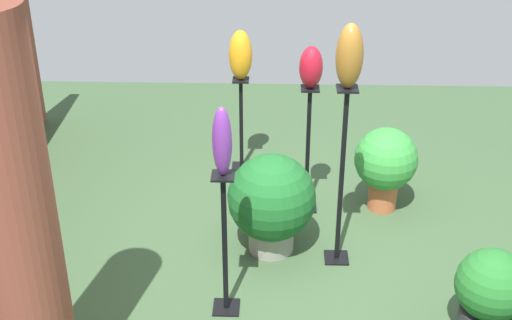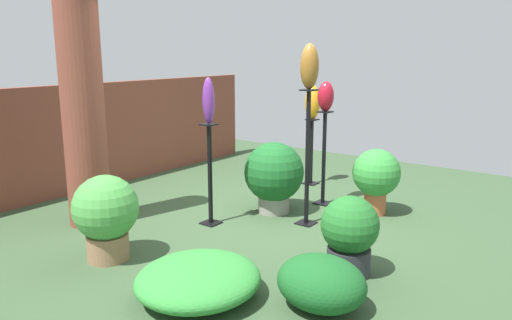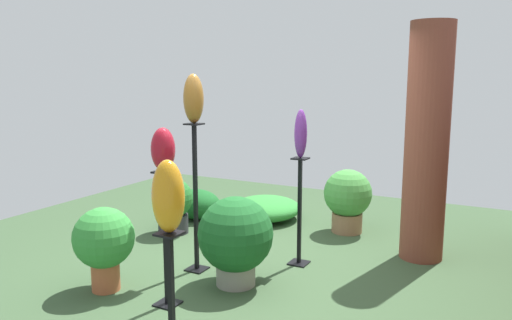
{
  "view_description": "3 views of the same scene",
  "coord_description": "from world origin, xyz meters",
  "px_view_note": "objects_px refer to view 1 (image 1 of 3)",
  "views": [
    {
      "loc": [
        -4.71,
        0.04,
        3.56
      ],
      "look_at": [
        0.02,
        0.18,
        1.01
      ],
      "focal_mm": 50.0,
      "sensor_mm": 36.0,
      "label": 1
    },
    {
      "loc": [
        -4.54,
        -3.32,
        1.96
      ],
      "look_at": [
        -0.04,
        0.07,
        0.72
      ],
      "focal_mm": 35.0,
      "sensor_mm": 36.0,
      "label": 2
    },
    {
      "loc": [
        4.28,
        2.39,
        2.0
      ],
      "look_at": [
        -0.17,
        0.03,
        1.16
      ],
      "focal_mm": 35.0,
      "sensor_mm": 36.0,
      "label": 3
    }
  ],
  "objects_px": {
    "brick_pillar": "(17,223)",
    "art_vase_ruby": "(311,67)",
    "pedestal_violet": "(225,251)",
    "art_vase_amber": "(240,55)",
    "art_vase_bronze": "(350,56)",
    "pedestal_amber": "(241,129)",
    "pedestal_bronze": "(341,185)",
    "pedestal_ruby": "(308,155)",
    "art_vase_violet": "(222,142)",
    "potted_plant_front_left": "(491,293)",
    "potted_plant_mid_right": "(386,162)",
    "potted_plant_front_right": "(272,200)"
  },
  "relations": [
    {
      "from": "brick_pillar",
      "to": "art_vase_ruby",
      "type": "xyz_separation_m",
      "value": [
        2.27,
        -1.78,
        0.11
      ]
    },
    {
      "from": "pedestal_violet",
      "to": "art_vase_amber",
      "type": "height_order",
      "value": "art_vase_amber"
    },
    {
      "from": "art_vase_amber",
      "to": "art_vase_bronze",
      "type": "height_order",
      "value": "art_vase_bronze"
    },
    {
      "from": "pedestal_amber",
      "to": "pedestal_bronze",
      "type": "bearing_deg",
      "value": -150.76
    },
    {
      "from": "pedestal_ruby",
      "to": "art_vase_violet",
      "type": "bearing_deg",
      "value": 156.02
    },
    {
      "from": "art_vase_bronze",
      "to": "potted_plant_front_left",
      "type": "bearing_deg",
      "value": -132.33
    },
    {
      "from": "pedestal_amber",
      "to": "pedestal_ruby",
      "type": "xyz_separation_m",
      "value": [
        -0.76,
        -0.64,
        0.11
      ]
    },
    {
      "from": "art_vase_bronze",
      "to": "potted_plant_front_left",
      "type": "distance_m",
      "value": 1.94
    },
    {
      "from": "brick_pillar",
      "to": "pedestal_violet",
      "type": "xyz_separation_m",
      "value": [
        0.81,
        -1.13,
        -0.76
      ]
    },
    {
      "from": "potted_plant_front_left",
      "to": "pedestal_ruby",
      "type": "bearing_deg",
      "value": 35.82
    },
    {
      "from": "pedestal_violet",
      "to": "potted_plant_front_left",
      "type": "relative_size",
      "value": 1.62
    },
    {
      "from": "pedestal_bronze",
      "to": "art_vase_amber",
      "type": "relative_size",
      "value": 3.13
    },
    {
      "from": "art_vase_violet",
      "to": "potted_plant_mid_right",
      "type": "bearing_deg",
      "value": -42.55
    },
    {
      "from": "art_vase_bronze",
      "to": "potted_plant_front_left",
      "type": "xyz_separation_m",
      "value": [
        -0.9,
        -0.99,
        -1.4
      ]
    },
    {
      "from": "pedestal_bronze",
      "to": "potted_plant_front_right",
      "type": "height_order",
      "value": "pedestal_bronze"
    },
    {
      "from": "pedestal_violet",
      "to": "art_vase_amber",
      "type": "bearing_deg",
      "value": -0.29
    },
    {
      "from": "potted_plant_mid_right",
      "to": "art_vase_bronze",
      "type": "bearing_deg",
      "value": 149.73
    },
    {
      "from": "potted_plant_front_right",
      "to": "art_vase_violet",
      "type": "bearing_deg",
      "value": 157.35
    },
    {
      "from": "pedestal_ruby",
      "to": "potted_plant_mid_right",
      "type": "bearing_deg",
      "value": -87.95
    },
    {
      "from": "pedestal_bronze",
      "to": "art_vase_bronze",
      "type": "bearing_deg",
      "value": 104.04
    },
    {
      "from": "art_vase_amber",
      "to": "art_vase_bronze",
      "type": "bearing_deg",
      "value": -150.76
    },
    {
      "from": "pedestal_amber",
      "to": "pedestal_ruby",
      "type": "distance_m",
      "value": 1.0
    },
    {
      "from": "art_vase_violet",
      "to": "potted_plant_mid_right",
      "type": "distance_m",
      "value": 2.22
    },
    {
      "from": "pedestal_amber",
      "to": "potted_plant_front_right",
      "type": "bearing_deg",
      "value": -167.33
    },
    {
      "from": "art_vase_amber",
      "to": "brick_pillar",
      "type": "bearing_deg",
      "value": 159.31
    },
    {
      "from": "art_vase_violet",
      "to": "art_vase_bronze",
      "type": "relative_size",
      "value": 1.03
    },
    {
      "from": "pedestal_amber",
      "to": "pedestal_bronze",
      "type": "distance_m",
      "value": 1.8
    },
    {
      "from": "art_vase_violet",
      "to": "art_vase_ruby",
      "type": "bearing_deg",
      "value": -23.98
    },
    {
      "from": "brick_pillar",
      "to": "art_vase_bronze",
      "type": "height_order",
      "value": "brick_pillar"
    },
    {
      "from": "art_vase_bronze",
      "to": "potted_plant_front_right",
      "type": "bearing_deg",
      "value": 76.54
    },
    {
      "from": "art_vase_amber",
      "to": "art_vase_bronze",
      "type": "relative_size",
      "value": 1.01
    },
    {
      "from": "pedestal_bronze",
      "to": "art_vase_violet",
      "type": "distance_m",
      "value": 1.3
    },
    {
      "from": "pedestal_bronze",
      "to": "art_vase_amber",
      "type": "height_order",
      "value": "pedestal_bronze"
    },
    {
      "from": "potted_plant_mid_right",
      "to": "pedestal_bronze",
      "type": "bearing_deg",
      "value": 149.73
    },
    {
      "from": "potted_plant_front_right",
      "to": "pedestal_bronze",
      "type": "bearing_deg",
      "value": -103.46
    },
    {
      "from": "pedestal_violet",
      "to": "pedestal_bronze",
      "type": "bearing_deg",
      "value": -53.12
    },
    {
      "from": "art_vase_bronze",
      "to": "art_vase_amber",
      "type": "bearing_deg",
      "value": 29.24
    },
    {
      "from": "pedestal_violet",
      "to": "art_vase_amber",
      "type": "xyz_separation_m",
      "value": [
        2.21,
        -0.01,
        0.69
      ]
    },
    {
      "from": "brick_pillar",
      "to": "art_vase_violet",
      "type": "height_order",
      "value": "brick_pillar"
    },
    {
      "from": "art_vase_amber",
      "to": "potted_plant_mid_right",
      "type": "xyz_separation_m",
      "value": [
        -0.73,
        -1.35,
        -0.74
      ]
    },
    {
      "from": "pedestal_amber",
      "to": "potted_plant_front_right",
      "type": "xyz_separation_m",
      "value": [
        -1.42,
        -0.32,
        0.04
      ]
    },
    {
      "from": "pedestal_ruby",
      "to": "art_vase_amber",
      "type": "distance_m",
      "value": 1.19
    },
    {
      "from": "pedestal_amber",
      "to": "art_vase_bronze",
      "type": "bearing_deg",
      "value": -150.76
    },
    {
      "from": "art_vase_ruby",
      "to": "art_vase_bronze",
      "type": "distance_m",
      "value": 0.92
    },
    {
      "from": "pedestal_violet",
      "to": "pedestal_ruby",
      "type": "xyz_separation_m",
      "value": [
        1.45,
        -0.65,
        0.02
      ]
    },
    {
      "from": "art_vase_violet",
      "to": "potted_plant_front_left",
      "type": "distance_m",
      "value": 2.15
    },
    {
      "from": "potted_plant_mid_right",
      "to": "potted_plant_front_left",
      "type": "height_order",
      "value": "potted_plant_mid_right"
    },
    {
      "from": "potted_plant_front_left",
      "to": "potted_plant_mid_right",
      "type": "bearing_deg",
      "value": 16.61
    },
    {
      "from": "pedestal_ruby",
      "to": "art_vase_violet",
      "type": "height_order",
      "value": "art_vase_violet"
    },
    {
      "from": "brick_pillar",
      "to": "potted_plant_front_left",
      "type": "distance_m",
      "value": 3.19
    }
  ]
}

